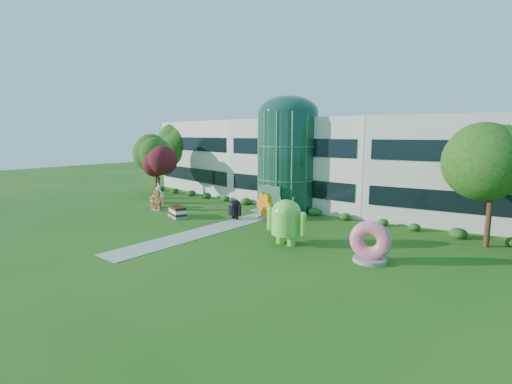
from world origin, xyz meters
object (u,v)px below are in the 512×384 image
Objects in this scene: android_green at (286,218)px; donut at (371,241)px; android_black at (235,208)px; gingerbread at (157,200)px.

android_green is 6.05m from donut.
android_black is 14.37m from donut.
android_green is 1.65× the size of gingerbread.
donut reaches higher than gingerbread.
android_green is at bearing -10.86° from android_black.
gingerbread is at bearing 173.77° from android_green.
gingerbread is (-22.92, 1.15, -0.26)m from donut.
android_green is 16.99m from gingerbread.
android_green is 1.44× the size of donut.
android_black is 0.93× the size of gingerbread.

